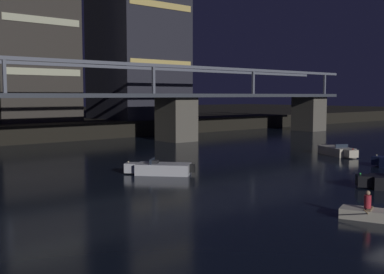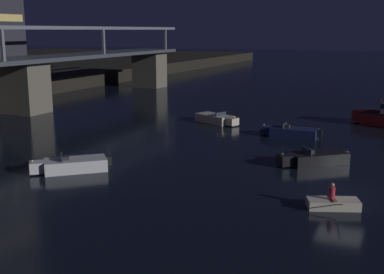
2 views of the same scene
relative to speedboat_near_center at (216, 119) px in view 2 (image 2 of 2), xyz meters
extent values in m
plane|color=black|center=(-16.91, -14.40, -0.41)|extent=(400.00, 400.00, 0.00)
cube|color=#605B51|center=(-3.09, 21.42, 2.36)|extent=(3.60, 4.40, 5.55)
cube|color=#605B51|center=(24.57, 21.42, 2.36)|extent=(3.60, 4.40, 5.55)
cube|color=slate|center=(-8.62, 18.52, 7.19)|extent=(0.30, 0.30, 3.20)
cube|color=slate|center=(7.97, 18.52, 7.19)|extent=(0.30, 0.30, 3.20)
cube|color=slate|center=(24.57, 18.52, 7.19)|extent=(0.30, 0.30, 3.20)
cube|color=maroon|center=(6.53, -12.77, 0.27)|extent=(1.69, 1.47, 1.04)
cube|color=beige|center=(0.09, 0.20, -0.01)|extent=(3.25, 4.30, 0.80)
cube|color=beige|center=(-0.90, -1.99, 0.04)|extent=(1.27, 1.23, 0.70)
cube|color=#283342|center=(-0.26, -0.57, 0.57)|extent=(1.27, 0.65, 0.36)
cube|color=#262628|center=(-0.16, -0.35, 0.51)|extent=(0.68, 0.60, 0.24)
cube|color=black|center=(0.98, 2.16, 0.09)|extent=(0.48, 0.48, 0.60)
sphere|color=red|center=(-1.01, -2.22, 0.47)|extent=(0.12, 0.12, 0.12)
cube|color=black|center=(-11.14, -11.94, -0.01)|extent=(3.91, 4.14, 0.80)
cube|color=black|center=(-12.71, -10.11, 0.04)|extent=(1.34, 1.33, 0.70)
cube|color=#283342|center=(-11.70, -11.30, 0.57)|extent=(1.09, 0.95, 0.36)
cube|color=#262628|center=(-11.53, -11.49, 0.51)|extent=(0.69, 0.67, 0.24)
cube|color=black|center=(-9.74, -13.58, 0.09)|extent=(0.51, 0.51, 0.60)
sphere|color=#33D84C|center=(-12.87, -9.92, 0.47)|extent=(0.12, 0.12, 0.12)
cube|color=#19234C|center=(-3.37, -8.50, -0.01)|extent=(1.83, 3.92, 0.80)
cube|color=#19234C|center=(-3.39, -6.10, 0.04)|extent=(1.00, 0.91, 0.70)
cube|color=#283342|center=(-3.38, -7.65, 0.57)|extent=(1.35, 0.11, 0.36)
cube|color=#262628|center=(-3.38, -7.90, 0.51)|extent=(0.56, 0.40, 0.24)
cube|color=black|center=(-3.36, -10.66, 0.09)|extent=(0.36, 0.36, 0.60)
sphere|color=beige|center=(-3.40, -5.85, 0.47)|extent=(0.12, 0.12, 0.12)
cube|color=silver|center=(-19.43, 2.00, -0.01)|extent=(3.96, 4.11, 0.80)
cube|color=silver|center=(-21.05, 3.78, 0.04)|extent=(1.34, 1.33, 0.70)
cube|color=#283342|center=(-20.00, 2.63, 0.57)|extent=(1.07, 0.98, 0.36)
cube|color=#262628|center=(-19.84, 2.45, 0.51)|extent=(0.68, 0.67, 0.24)
cube|color=black|center=(-17.99, 0.40, 0.09)|extent=(0.51, 0.51, 0.60)
sphere|color=beige|center=(-21.21, 3.97, 0.47)|extent=(0.12, 0.12, 0.12)
cube|color=beige|center=(-19.48, -14.31, -0.17)|extent=(1.99, 2.82, 0.48)
cube|color=#7F6647|center=(-19.48, -14.31, 0.10)|extent=(0.99, 0.55, 0.06)
cylinder|color=#B22633|center=(-19.52, -14.22, 0.43)|extent=(0.32, 0.32, 0.60)
sphere|color=tan|center=(-19.52, -14.22, 0.84)|extent=(0.22, 0.22, 0.22)
cylinder|color=olive|center=(-20.46, -14.70, 0.17)|extent=(1.43, 0.61, 0.59)
camera|label=1|loc=(-39.68, -25.52, 5.39)|focal=43.92mm
camera|label=2|loc=(-44.16, -17.70, 8.53)|focal=45.93mm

